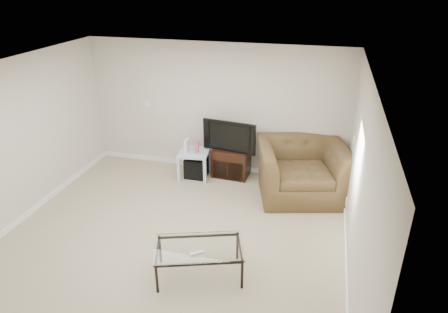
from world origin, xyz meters
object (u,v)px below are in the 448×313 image
(side_table, at_px, (194,164))
(tv_stand, at_px, (231,162))
(television, at_px, (231,135))
(subwoofer, at_px, (196,167))
(coffee_table, at_px, (199,261))
(recliner, at_px, (302,162))

(side_table, bearing_deg, tv_stand, 18.81)
(television, xyz_separation_m, side_table, (-0.67, -0.20, -0.60))
(subwoofer, relative_size, coffee_table, 0.35)
(tv_stand, height_order, television, television)
(tv_stand, bearing_deg, coffee_table, -81.35)
(subwoofer, distance_m, recliner, 2.06)
(television, relative_size, subwoofer, 2.43)
(television, height_order, coffee_table, television)
(tv_stand, bearing_deg, side_table, -157.96)
(television, bearing_deg, recliner, -8.02)
(television, bearing_deg, coffee_table, -77.07)
(recliner, height_order, coffee_table, recliner)
(recliner, bearing_deg, subwoofer, 159.35)
(tv_stand, distance_m, television, 0.58)
(side_table, bearing_deg, coffee_table, -70.19)
(television, height_order, subwoofer, television)
(recliner, xyz_separation_m, coffee_table, (-1.08, -2.45, -0.42))
(television, relative_size, side_table, 1.72)
(side_table, relative_size, recliner, 0.38)
(recliner, bearing_deg, tv_stand, 148.44)
(side_table, relative_size, coffee_table, 0.49)
(television, distance_m, subwoofer, 0.95)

